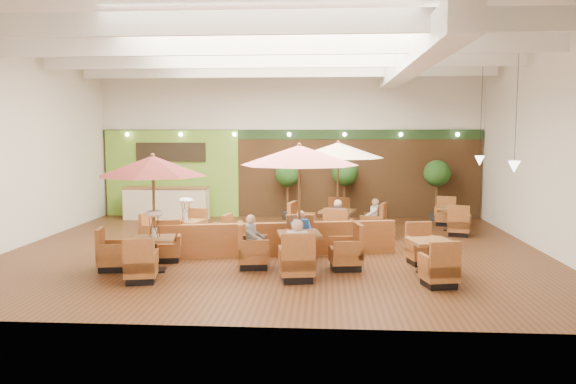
# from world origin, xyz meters

# --- Properties ---
(room) EXTENTS (14.04, 14.00, 5.52)m
(room) POSITION_xyz_m (0.25, 1.22, 3.63)
(room) COLOR #381E0F
(room) RESTS_ON ground
(service_counter) EXTENTS (3.00, 0.75, 1.18)m
(service_counter) POSITION_xyz_m (-4.40, 5.10, 0.58)
(service_counter) COLOR beige
(service_counter) RESTS_ON ground
(booth_divider) EXTENTS (6.06, 1.40, 0.85)m
(booth_divider) POSITION_xyz_m (0.09, -0.77, 0.43)
(booth_divider) COLOR brown
(booth_divider) RESTS_ON ground
(table_0) EXTENTS (2.57, 2.69, 2.66)m
(table_0) POSITION_xyz_m (-2.57, -2.49, 1.90)
(table_0) COLOR brown
(table_0) RESTS_ON ground
(table_1) EXTENTS (2.91, 2.91, 2.89)m
(table_1) POSITION_xyz_m (0.72, -2.07, 1.94)
(table_1) COLOR brown
(table_1) RESTS_ON ground
(table_2) EXTENTS (2.96, 2.96, 2.88)m
(table_2) POSITION_xyz_m (1.68, 1.82, 1.94)
(table_2) COLOR brown
(table_2) RESTS_ON ground
(table_3) EXTENTS (2.53, 2.53, 1.50)m
(table_3) POSITION_xyz_m (-2.49, 0.31, 0.42)
(table_3) COLOR brown
(table_3) RESTS_ON ground
(table_4) EXTENTS (1.05, 2.72, 0.98)m
(table_4) POSITION_xyz_m (3.62, -2.41, 0.37)
(table_4) COLOR brown
(table_4) RESTS_ON ground
(table_5) EXTENTS (1.07, 2.70, 0.96)m
(table_5) POSITION_xyz_m (5.36, 3.36, 0.37)
(table_5) COLOR brown
(table_5) RESTS_ON ground
(topiary_0) EXTENTS (0.90, 0.90, 2.08)m
(topiary_0) POSITION_xyz_m (-0.03, 5.30, 1.55)
(topiary_0) COLOR black
(topiary_0) RESTS_ON ground
(topiary_1) EXTENTS (0.92, 0.92, 2.15)m
(topiary_1) POSITION_xyz_m (2.01, 5.30, 1.60)
(topiary_1) COLOR black
(topiary_1) RESTS_ON ground
(topiary_2) EXTENTS (0.93, 0.93, 2.16)m
(topiary_2) POSITION_xyz_m (5.24, 5.30, 1.61)
(topiary_2) COLOR black
(topiary_2) RESTS_ON ground
(diner_0) EXTENTS (0.46, 0.39, 0.86)m
(diner_0) POSITION_xyz_m (0.72, -3.13, 0.78)
(diner_0) COLOR white
(diner_0) RESTS_ON ground
(diner_1) EXTENTS (0.40, 0.36, 0.73)m
(diner_1) POSITION_xyz_m (0.72, -1.01, 0.73)
(diner_1) COLOR blue
(diner_1) RESTS_ON ground
(diner_2) EXTENTS (0.32, 0.39, 0.78)m
(diner_2) POSITION_xyz_m (-0.33, -2.07, 0.75)
(diner_2) COLOR gray
(diner_2) RESTS_ON ground
(diner_3) EXTENTS (0.45, 0.41, 0.81)m
(diner_3) POSITION_xyz_m (1.68, 0.76, 0.76)
(diner_3) COLOR blue
(diner_3) RESTS_ON ground
(diner_4) EXTENTS (0.36, 0.40, 0.73)m
(diner_4) POSITION_xyz_m (2.74, 1.82, 0.73)
(diner_4) COLOR white
(diner_4) RESTS_ON ground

